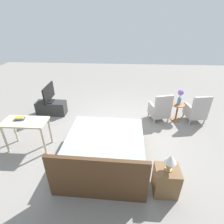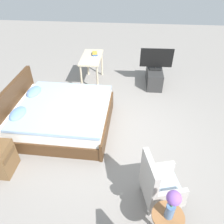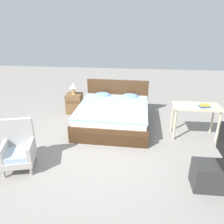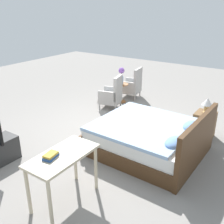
% 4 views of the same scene
% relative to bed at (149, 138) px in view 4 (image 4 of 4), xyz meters
% --- Properties ---
extents(ground_plane, '(16.00, 16.00, 0.00)m').
position_rel_bed_xyz_m(ground_plane, '(-0.17, -1.15, -0.30)').
color(ground_plane, gray).
extents(bed, '(1.81, 2.04, 0.96)m').
position_rel_bed_xyz_m(bed, '(0.00, 0.00, 0.00)').
color(bed, '#472D19').
rests_on(bed, ground_plane).
extents(armchair_by_window_left, '(0.62, 0.62, 0.92)m').
position_rel_bed_xyz_m(armchair_by_window_left, '(-2.66, -1.93, 0.08)').
color(armchair_by_window_left, '#ADA8A3').
rests_on(armchair_by_window_left, ground_plane).
extents(armchair_by_window_right, '(0.66, 0.66, 0.92)m').
position_rel_bed_xyz_m(armchair_by_window_right, '(-1.55, -1.93, 0.08)').
color(armchair_by_window_right, '#ADA8A3').
rests_on(armchair_by_window_right, ground_plane).
extents(side_table, '(0.40, 0.40, 0.56)m').
position_rel_bed_xyz_m(side_table, '(-2.10, -1.97, 0.05)').
color(side_table, '#936038').
rests_on(side_table, ground_plane).
extents(flower_vase, '(0.17, 0.17, 0.48)m').
position_rel_bed_xyz_m(flower_vase, '(-2.10, -1.97, 0.55)').
color(flower_vase, '#4C709E').
rests_on(flower_vase, side_table).
extents(nightstand, '(0.44, 0.41, 0.57)m').
position_rel_bed_xyz_m(nightstand, '(-1.22, 0.69, -0.01)').
color(nightstand, brown).
rests_on(nightstand, ground_plane).
extents(table_lamp, '(0.22, 0.22, 0.33)m').
position_rel_bed_xyz_m(table_lamp, '(-1.22, 0.69, 0.49)').
color(table_lamp, tan).
rests_on(table_lamp, nightstand).
extents(vanity_desk, '(1.04, 0.52, 0.78)m').
position_rel_bed_xyz_m(vanity_desk, '(1.92, -0.39, 0.36)').
color(vanity_desk, beige).
rests_on(vanity_desk, ground_plane).
extents(book_stack, '(0.25, 0.18, 0.06)m').
position_rel_bed_xyz_m(book_stack, '(2.07, -0.46, 0.51)').
color(book_stack, '#284C8E').
rests_on(book_stack, vanity_desk).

